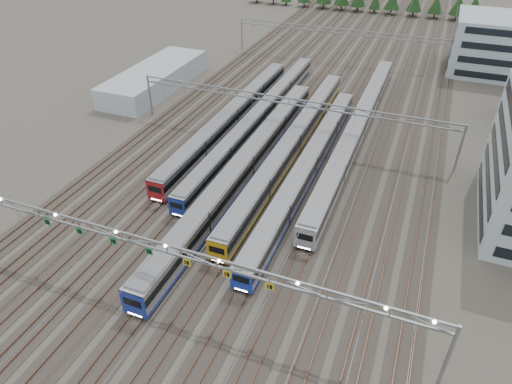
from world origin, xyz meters
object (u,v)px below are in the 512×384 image
at_px(train_d, 292,143).
at_px(gantry_mid, 289,106).
at_px(train_b, 259,117).
at_px(train_f, 357,128).
at_px(gantry_near, 166,251).
at_px(train_e, 308,166).
at_px(gantry_far, 346,36).
at_px(train_c, 245,165).
at_px(west_shed, 155,78).
at_px(train_a, 231,117).
at_px(depot_bldg_north, 503,45).

distance_m(train_d, gantry_mid, 6.67).
distance_m(train_b, train_f, 18.11).
bearing_deg(gantry_mid, gantry_near, -90.07).
bearing_deg(gantry_mid, train_b, 155.75).
bearing_deg(train_e, gantry_far, 96.93).
relative_size(train_c, gantry_mid, 1.06).
bearing_deg(train_d, west_shed, 155.52).
distance_m(train_c, train_f, 23.56).
relative_size(train_a, train_d, 0.90).
height_order(train_a, gantry_mid, gantry_mid).
distance_m(train_e, west_shed, 47.35).
bearing_deg(depot_bldg_north, gantry_mid, -125.01).
xyz_separation_m(train_e, gantry_far, (-6.75, 55.52, 4.38)).
relative_size(gantry_mid, depot_bldg_north, 2.56).
relative_size(train_a, west_shed, 1.74).
relative_size(train_c, train_f, 0.92).
relative_size(train_d, train_f, 0.89).
bearing_deg(train_e, train_b, 134.88).
height_order(train_c, gantry_near, gantry_near).
bearing_deg(train_f, gantry_far, 105.71).
bearing_deg(train_e, depot_bldg_north, 64.81).
distance_m(train_d, depot_bldg_north, 64.79).
relative_size(train_c, depot_bldg_north, 2.72).
bearing_deg(train_c, gantry_far, 87.83).
bearing_deg(train_f, west_shed, 170.98).
height_order(train_e, gantry_mid, gantry_mid).
height_order(train_c, train_f, train_c).
distance_m(train_f, west_shed, 46.56).
height_order(gantry_near, gantry_far, gantry_near).
relative_size(gantry_near, gantry_mid, 1.00).
bearing_deg(train_b, train_c, -75.45).
bearing_deg(train_a, west_shed, 153.54).
bearing_deg(depot_bldg_north, train_a, -133.02).
bearing_deg(gantry_far, train_a, -104.22).
xyz_separation_m(train_d, gantry_mid, (-2.25, 4.53, 4.35)).
relative_size(train_b, west_shed, 2.03).
bearing_deg(train_e, train_a, 148.26).
bearing_deg(train_b, train_a, -151.73).
bearing_deg(west_shed, train_a, -26.46).
distance_m(train_a, train_f, 22.92).
xyz_separation_m(train_f, gantry_mid, (-11.25, -5.00, 4.31)).
height_order(train_a, train_d, train_a).
height_order(train_f, west_shed, west_shed).
relative_size(train_d, gantry_far, 1.03).
height_order(train_e, train_f, train_f).
height_order(train_d, west_shed, west_shed).
bearing_deg(train_f, train_e, -106.17).
bearing_deg(gantry_near, train_f, 75.94).
relative_size(train_b, gantry_mid, 1.08).
height_order(train_b, train_f, train_f).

